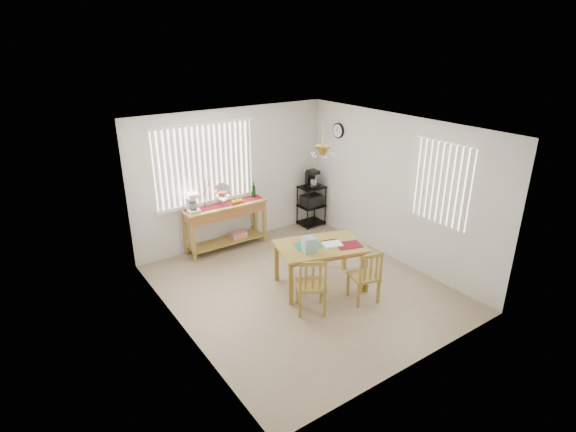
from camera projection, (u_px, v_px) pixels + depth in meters
ground at (302, 288)px, 7.28m from camera, size 4.00×4.50×0.01m
room_shell at (303, 188)px, 6.65m from camera, size 4.20×4.70×2.70m
sideboard at (226, 215)px, 8.39m from camera, size 1.58×0.45×0.89m
sideboard_items at (212, 200)px, 8.13m from camera, size 1.51×0.38×0.68m
wire_cart at (311, 202)px, 9.50m from camera, size 0.51×0.41×0.87m
cart_items at (312, 179)px, 9.31m from camera, size 0.20×0.25×0.36m
dining_table at (320, 250)px, 7.12m from camera, size 1.53×1.21×0.72m
table_items at (315, 244)px, 6.92m from camera, size 1.01×0.75×0.23m
chair_left at (311, 285)px, 6.49m from camera, size 0.57×0.57×0.90m
chair_right at (365, 277)px, 6.77m from camera, size 0.48×0.48×0.86m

